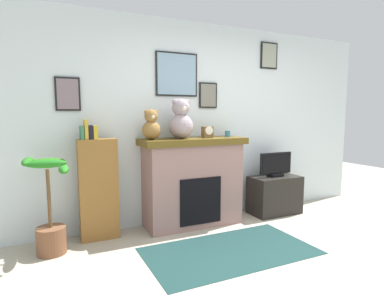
{
  "coord_description": "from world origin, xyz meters",
  "views": [
    {
      "loc": [
        -2.12,
        -1.9,
        1.43
      ],
      "look_at": [
        -0.41,
        1.72,
        0.93
      ],
      "focal_mm": 29.94,
      "sensor_mm": 36.0,
      "label": 1
    }
  ],
  "objects_px": {
    "tv_stand": "(275,195)",
    "television": "(276,165)",
    "fireplace": "(193,181)",
    "potted_plant": "(50,215)",
    "bookshelf": "(98,187)",
    "mantel_clock": "(207,132)",
    "candle_jar": "(228,134)",
    "teddy_bear_grey": "(181,121)",
    "teddy_bear_brown": "(151,126)"
  },
  "relations": [
    {
      "from": "tv_stand",
      "to": "mantel_clock",
      "type": "bearing_deg",
      "value": 177.15
    },
    {
      "from": "potted_plant",
      "to": "teddy_bear_brown",
      "type": "height_order",
      "value": "teddy_bear_brown"
    },
    {
      "from": "fireplace",
      "to": "teddy_bear_grey",
      "type": "bearing_deg",
      "value": -173.87
    },
    {
      "from": "tv_stand",
      "to": "teddy_bear_grey",
      "type": "height_order",
      "value": "teddy_bear_grey"
    },
    {
      "from": "tv_stand",
      "to": "candle_jar",
      "type": "distance_m",
      "value": 1.18
    },
    {
      "from": "potted_plant",
      "to": "tv_stand",
      "type": "height_order",
      "value": "potted_plant"
    },
    {
      "from": "tv_stand",
      "to": "television",
      "type": "xyz_separation_m",
      "value": [
        0.0,
        -0.0,
        0.43
      ]
    },
    {
      "from": "teddy_bear_grey",
      "to": "teddy_bear_brown",
      "type": "bearing_deg",
      "value": 179.97
    },
    {
      "from": "potted_plant",
      "to": "mantel_clock",
      "type": "distance_m",
      "value": 2.05
    },
    {
      "from": "mantel_clock",
      "to": "fireplace",
      "type": "bearing_deg",
      "value": 174.31
    },
    {
      "from": "television",
      "to": "candle_jar",
      "type": "distance_m",
      "value": 0.9
    },
    {
      "from": "fireplace",
      "to": "bookshelf",
      "type": "relative_size",
      "value": 0.98
    },
    {
      "from": "bookshelf",
      "to": "teddy_bear_brown",
      "type": "relative_size",
      "value": 3.85
    },
    {
      "from": "bookshelf",
      "to": "tv_stand",
      "type": "relative_size",
      "value": 1.91
    },
    {
      "from": "potted_plant",
      "to": "candle_jar",
      "type": "xyz_separation_m",
      "value": [
        2.18,
        0.14,
        0.76
      ]
    },
    {
      "from": "potted_plant",
      "to": "mantel_clock",
      "type": "xyz_separation_m",
      "value": [
        1.88,
        0.14,
        0.79
      ]
    },
    {
      "from": "potted_plant",
      "to": "tv_stand",
      "type": "xyz_separation_m",
      "value": [
        2.95,
        0.09,
        -0.13
      ]
    },
    {
      "from": "teddy_bear_brown",
      "to": "bookshelf",
      "type": "bearing_deg",
      "value": 175.84
    },
    {
      "from": "fireplace",
      "to": "potted_plant",
      "type": "relative_size",
      "value": 1.34
    },
    {
      "from": "bookshelf",
      "to": "teddy_bear_brown",
      "type": "xyz_separation_m",
      "value": [
        0.62,
        -0.05,
        0.68
      ]
    },
    {
      "from": "candle_jar",
      "to": "mantel_clock",
      "type": "height_order",
      "value": "mantel_clock"
    },
    {
      "from": "candle_jar",
      "to": "fireplace",
      "type": "bearing_deg",
      "value": 177.97
    },
    {
      "from": "fireplace",
      "to": "teddy_bear_brown",
      "type": "bearing_deg",
      "value": -178.1
    },
    {
      "from": "potted_plant",
      "to": "teddy_bear_grey",
      "type": "distance_m",
      "value": 1.79
    },
    {
      "from": "potted_plant",
      "to": "mantel_clock",
      "type": "bearing_deg",
      "value": 4.32
    },
    {
      "from": "television",
      "to": "teddy_bear_brown",
      "type": "xyz_separation_m",
      "value": [
        -1.82,
        0.06,
        0.58
      ]
    },
    {
      "from": "teddy_bear_brown",
      "to": "mantel_clock",
      "type": "bearing_deg",
      "value": -0.11
    },
    {
      "from": "teddy_bear_brown",
      "to": "potted_plant",
      "type": "bearing_deg",
      "value": -172.81
    },
    {
      "from": "bookshelf",
      "to": "mantel_clock",
      "type": "height_order",
      "value": "bookshelf"
    },
    {
      "from": "mantel_clock",
      "to": "teddy_bear_grey",
      "type": "bearing_deg",
      "value": 179.81
    },
    {
      "from": "television",
      "to": "mantel_clock",
      "type": "distance_m",
      "value": 1.18
    },
    {
      "from": "fireplace",
      "to": "teddy_bear_brown",
      "type": "distance_m",
      "value": 0.9
    },
    {
      "from": "bookshelf",
      "to": "teddy_bear_brown",
      "type": "bearing_deg",
      "value": -4.16
    },
    {
      "from": "candle_jar",
      "to": "teddy_bear_grey",
      "type": "relative_size",
      "value": 0.17
    },
    {
      "from": "potted_plant",
      "to": "teddy_bear_grey",
      "type": "xyz_separation_m",
      "value": [
        1.51,
        0.14,
        0.94
      ]
    },
    {
      "from": "bookshelf",
      "to": "television",
      "type": "bearing_deg",
      "value": -2.38
    },
    {
      "from": "fireplace",
      "to": "potted_plant",
      "type": "height_order",
      "value": "fireplace"
    },
    {
      "from": "mantel_clock",
      "to": "tv_stand",
      "type": "bearing_deg",
      "value": -2.85
    },
    {
      "from": "bookshelf",
      "to": "tv_stand",
      "type": "bearing_deg",
      "value": -2.35
    },
    {
      "from": "tv_stand",
      "to": "teddy_bear_brown",
      "type": "xyz_separation_m",
      "value": [
        -1.82,
        0.05,
        1.01
      ]
    },
    {
      "from": "television",
      "to": "candle_jar",
      "type": "height_order",
      "value": "candle_jar"
    },
    {
      "from": "tv_stand",
      "to": "candle_jar",
      "type": "bearing_deg",
      "value": 175.9
    },
    {
      "from": "mantel_clock",
      "to": "teddy_bear_brown",
      "type": "xyz_separation_m",
      "value": [
        -0.74,
        0.0,
        0.09
      ]
    },
    {
      "from": "candle_jar",
      "to": "mantel_clock",
      "type": "distance_m",
      "value": 0.3
    },
    {
      "from": "fireplace",
      "to": "tv_stand",
      "type": "height_order",
      "value": "fireplace"
    },
    {
      "from": "fireplace",
      "to": "candle_jar",
      "type": "relative_size",
      "value": 16.4
    },
    {
      "from": "television",
      "to": "teddy_bear_brown",
      "type": "height_order",
      "value": "teddy_bear_brown"
    },
    {
      "from": "bookshelf",
      "to": "teddy_bear_grey",
      "type": "height_order",
      "value": "teddy_bear_grey"
    },
    {
      "from": "teddy_bear_brown",
      "to": "teddy_bear_grey",
      "type": "relative_size",
      "value": 0.73
    },
    {
      "from": "mantel_clock",
      "to": "teddy_bear_grey",
      "type": "height_order",
      "value": "teddy_bear_grey"
    }
  ]
}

